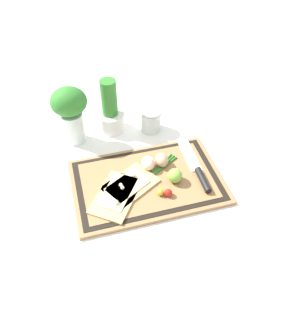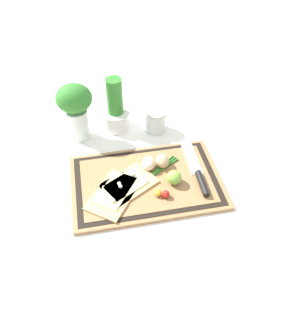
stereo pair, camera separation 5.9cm
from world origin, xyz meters
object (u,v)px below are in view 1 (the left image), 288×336
knife (199,172)px  herb_glass (70,111)px  pizza_slice_far (130,185)px  lime (175,176)px  egg_brown (162,160)px  cherry_tomato_yellow (161,192)px  pizza_slice_near (117,195)px  sauce_jar (151,121)px  herb_pot (110,113)px  cherry_tomato_red (168,193)px  egg_pink (148,163)px

knife → herb_glass: 0.49m
pizza_slice_far → knife: (0.24, -0.01, 0.00)m
knife → lime: (-0.09, -0.01, 0.02)m
knife → egg_brown: bearing=145.7°
lime → herb_glass: (-0.29, 0.31, 0.09)m
egg_brown → cherry_tomato_yellow: (-0.04, -0.13, -0.01)m
pizza_slice_near → sauce_jar: (0.20, 0.31, 0.02)m
pizza_slice_near → pizza_slice_far: size_ratio=1.08×
pizza_slice_far → herb_pot: (0.00, 0.32, 0.05)m
lime → cherry_tomato_red: size_ratio=1.95×
egg_pink → cherry_tomato_yellow: 0.12m
cherry_tomato_red → herb_pot: herb_pot is taller
knife → cherry_tomato_red: 0.14m
sauce_jar → pizza_slice_near: bearing=-123.0°
pizza_slice_far → sauce_jar: sauce_jar is taller
sauce_jar → herb_pot: bearing=163.4°
pizza_slice_near → egg_brown: bearing=28.2°
pizza_slice_near → pizza_slice_far: bearing=32.3°
egg_brown → egg_pink: same height
egg_pink → cherry_tomato_red: egg_pink is taller
pizza_slice_near → egg_pink: egg_pink is taller
pizza_slice_near → herb_glass: 0.35m
pizza_slice_near → knife: 0.28m
lime → egg_brown: bearing=103.4°
pizza_slice_near → cherry_tomato_red: bearing=-14.5°
pizza_slice_far → herb_glass: bearing=115.5°
knife → cherry_tomato_yellow: same height
lime → herb_glass: herb_glass is taller
knife → egg_brown: size_ratio=5.03×
sauce_jar → cherry_tomato_red: bearing=-97.1°
knife → cherry_tomato_red: cherry_tomato_red is taller
pizza_slice_far → egg_pink: (0.08, 0.06, 0.02)m
cherry_tomato_yellow → sauce_jar: size_ratio=0.26×
cherry_tomato_red → pizza_slice_near: bearing=165.5°
knife → herb_pot: bearing=124.9°
sauce_jar → herb_glass: bearing=177.2°
cherry_tomato_yellow → sauce_jar: (0.07, 0.34, 0.01)m
herb_glass → sauce_jar: bearing=-2.8°
pizza_slice_near → egg_brown: egg_brown is taller
pizza_slice_far → egg_brown: egg_brown is taller
herb_glass → pizza_slice_far: bearing=-64.5°
lime → cherry_tomato_red: bearing=-126.5°
knife → egg_brown: egg_brown is taller
pizza_slice_near → lime: bearing=3.8°
pizza_slice_far → herb_pot: 0.33m
knife → pizza_slice_near: bearing=-175.6°
pizza_slice_near → herb_glass: herb_glass is taller
egg_brown → lime: (0.02, -0.08, 0.00)m
herb_pot → cherry_tomato_yellow: bearing=-78.1°
pizza_slice_near → knife: pizza_slice_near is taller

